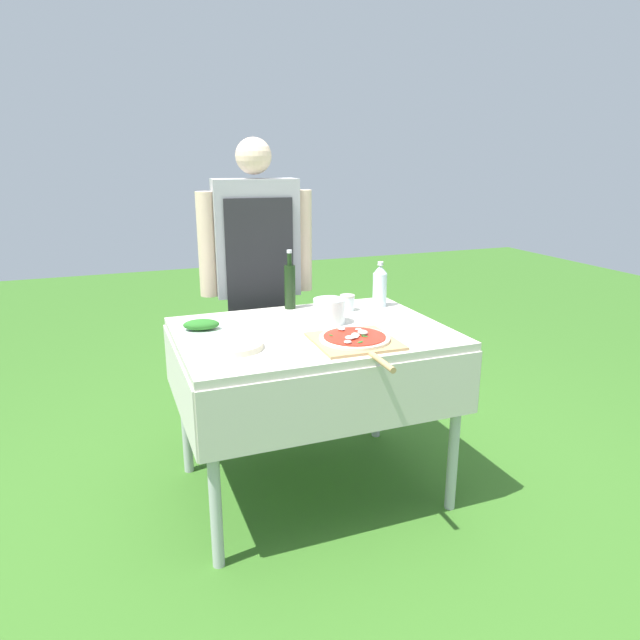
# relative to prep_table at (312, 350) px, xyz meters

# --- Properties ---
(ground_plane) EXTENTS (12.00, 12.00, 0.00)m
(ground_plane) POSITION_rel_prep_table_xyz_m (0.00, 0.00, -0.72)
(ground_plane) COLOR #386B23
(prep_table) EXTENTS (1.21, 0.90, 0.81)m
(prep_table) POSITION_rel_prep_table_xyz_m (0.00, 0.00, 0.00)
(prep_table) COLOR beige
(prep_table) RESTS_ON ground
(person_cook) EXTENTS (0.62, 0.24, 1.66)m
(person_cook) POSITION_rel_prep_table_xyz_m (-0.06, 0.70, 0.27)
(person_cook) COLOR #4C4C51
(person_cook) RESTS_ON ground
(pizza_on_peel) EXTENTS (0.35, 0.54, 0.05)m
(pizza_on_peel) POSITION_rel_prep_table_xyz_m (0.10, -0.25, 0.11)
(pizza_on_peel) COLOR tan
(pizza_on_peel) RESTS_ON prep_table
(oil_bottle) EXTENTS (0.06, 0.06, 0.30)m
(oil_bottle) POSITION_rel_prep_table_xyz_m (0.03, 0.39, 0.22)
(oil_bottle) COLOR black
(oil_bottle) RESTS_ON prep_table
(water_bottle) EXTENTS (0.07, 0.07, 0.23)m
(water_bottle) POSITION_rel_prep_table_xyz_m (0.48, 0.26, 0.21)
(water_bottle) COLOR silver
(water_bottle) RESTS_ON prep_table
(herb_container) EXTENTS (0.21, 0.15, 0.05)m
(herb_container) POSITION_rel_prep_table_xyz_m (-0.47, 0.16, 0.12)
(herb_container) COLOR silver
(herb_container) RESTS_ON prep_table
(mixing_tub) EXTENTS (0.15, 0.15, 0.12)m
(mixing_tub) POSITION_rel_prep_table_xyz_m (0.11, 0.07, 0.16)
(mixing_tub) COLOR silver
(mixing_tub) RESTS_ON prep_table
(plate_stack) EXTENTS (0.24, 0.24, 0.02)m
(plate_stack) POSITION_rel_prep_table_xyz_m (-0.39, -0.14, 0.11)
(plate_stack) COLOR beige
(plate_stack) RESTS_ON prep_table
(sauce_jar) EXTENTS (0.07, 0.07, 0.08)m
(sauce_jar) POSITION_rel_prep_table_xyz_m (0.29, 0.25, 0.13)
(sauce_jar) COLOR silver
(sauce_jar) RESTS_ON prep_table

